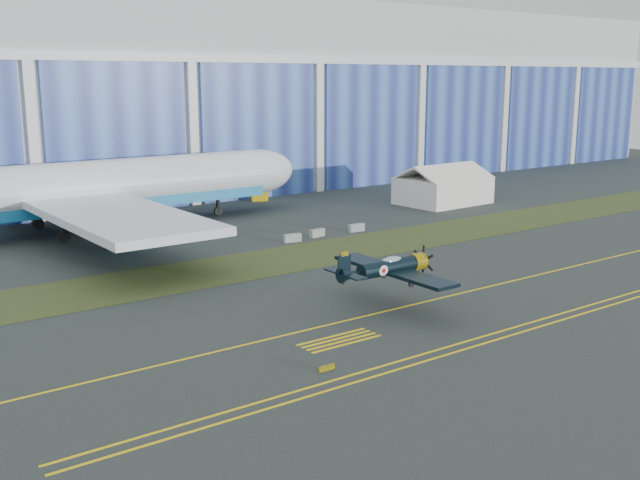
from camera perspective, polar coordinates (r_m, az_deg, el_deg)
ground at (r=69.83m, az=9.16°, el=-2.74°), size 260.00×260.00×0.00m
grass_median at (r=79.96m, az=2.04°, el=-0.66°), size 260.00×10.00×0.02m
hangar at (r=128.44m, az=-14.32°, el=10.60°), size 220.00×45.70×30.00m
taxiway_centreline at (r=66.55m, az=12.21°, el=-3.61°), size 200.00×0.20×0.02m
edge_line_near at (r=60.96m, az=18.89°, el=-5.49°), size 80.00×0.20×0.02m
edge_line_far at (r=61.51m, az=18.13°, el=-5.28°), size 80.00×0.20×0.02m
hold_short_ladder at (r=52.58m, az=1.47°, el=-7.64°), size 6.00×2.40×0.02m
guard_board_left at (r=47.36m, az=0.50°, el=-9.72°), size 1.20×0.15×0.35m
warbird at (r=58.81m, az=5.18°, el=-2.08°), size 10.18×12.29×3.65m
jetliner at (r=91.20m, az=-18.48°, el=7.88°), size 69.06×58.84×23.81m
tent at (r=109.74m, az=9.37°, el=4.26°), size 12.89×9.71×5.80m
shipping_container at (r=100.82m, az=-14.70°, el=2.36°), size 6.12×3.81×2.47m
tug at (r=111.54m, az=-4.64°, el=3.37°), size 2.81×2.34×1.40m
gse_box at (r=133.99m, az=10.93°, el=4.78°), size 3.36×2.21×1.86m
barrier_a at (r=83.17m, az=-2.12°, el=0.15°), size 2.07×0.90×0.90m
barrier_b at (r=85.77m, az=-0.22°, el=0.54°), size 2.06×0.88×0.90m
barrier_c at (r=88.94m, az=2.80°, el=0.95°), size 2.05×0.79×0.90m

